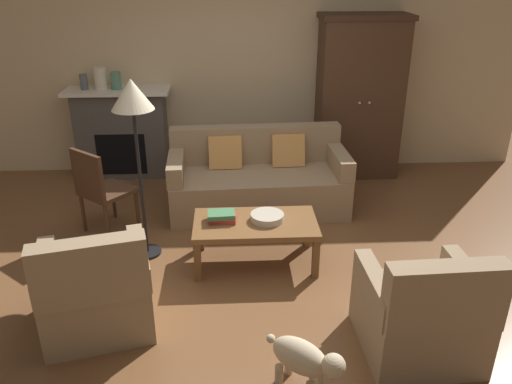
{
  "coord_description": "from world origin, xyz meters",
  "views": [
    {
      "loc": [
        -0.19,
        -3.93,
        2.55
      ],
      "look_at": [
        0.04,
        0.45,
        0.55
      ],
      "focal_mm": 35.95,
      "sensor_mm": 36.0,
      "label": 1
    }
  ],
  "objects_px": {
    "couch": "(258,181)",
    "armchair_near_left": "(96,291)",
    "armchair_near_right": "(422,315)",
    "dog": "(304,359)",
    "mantel_vase_jade": "(116,81)",
    "book_stack": "(222,216)",
    "mantel_vase_slate": "(84,82)",
    "floor_lamp": "(133,105)",
    "fruit_bowl": "(267,217)",
    "mantel_vase_cream": "(100,78)",
    "coffee_table": "(255,227)",
    "armoire": "(359,98)",
    "side_chair_wooden": "(99,187)",
    "fireplace": "(122,132)"
  },
  "relations": [
    {
      "from": "couch",
      "to": "mantel_vase_slate",
      "type": "relative_size",
      "value": 10.74
    },
    {
      "from": "couch",
      "to": "armchair_near_right",
      "type": "bearing_deg",
      "value": -67.39
    },
    {
      "from": "couch",
      "to": "armchair_near_left",
      "type": "distance_m",
      "value": 2.39
    },
    {
      "from": "fruit_bowl",
      "to": "book_stack",
      "type": "bearing_deg",
      "value": 178.45
    },
    {
      "from": "coffee_table",
      "to": "fruit_bowl",
      "type": "xyz_separation_m",
      "value": [
        0.11,
        0.02,
        0.09
      ]
    },
    {
      "from": "book_stack",
      "to": "mantel_vase_slate",
      "type": "relative_size",
      "value": 1.46
    },
    {
      "from": "mantel_vase_slate",
      "to": "floor_lamp",
      "type": "height_order",
      "value": "floor_lamp"
    },
    {
      "from": "mantel_vase_slate",
      "to": "armchair_near_left",
      "type": "bearing_deg",
      "value": -76.52
    },
    {
      "from": "book_stack",
      "to": "floor_lamp",
      "type": "bearing_deg",
      "value": 166.19
    },
    {
      "from": "book_stack",
      "to": "fruit_bowl",
      "type": "bearing_deg",
      "value": -1.55
    },
    {
      "from": "couch",
      "to": "dog",
      "type": "relative_size",
      "value": 4.13
    },
    {
      "from": "mantel_vase_jade",
      "to": "fruit_bowl",
      "type": "bearing_deg",
      "value": -52.27
    },
    {
      "from": "armoire",
      "to": "mantel_vase_jade",
      "type": "xyz_separation_m",
      "value": [
        -2.95,
        0.06,
        0.23
      ]
    },
    {
      "from": "fruit_bowl",
      "to": "dog",
      "type": "bearing_deg",
      "value": -85.48
    },
    {
      "from": "couch",
      "to": "armchair_near_left",
      "type": "xyz_separation_m",
      "value": [
        -1.31,
        -2.0,
        -0.0
      ]
    },
    {
      "from": "mantel_vase_slate",
      "to": "dog",
      "type": "height_order",
      "value": "mantel_vase_slate"
    },
    {
      "from": "armoire",
      "to": "mantel_vase_slate",
      "type": "relative_size",
      "value": 10.87
    },
    {
      "from": "fireplace",
      "to": "armchair_near_left",
      "type": "height_order",
      "value": "fireplace"
    },
    {
      "from": "mantel_vase_cream",
      "to": "side_chair_wooden",
      "type": "xyz_separation_m",
      "value": [
        0.24,
        -1.54,
        -0.74
      ]
    },
    {
      "from": "coffee_table",
      "to": "armchair_near_left",
      "type": "relative_size",
      "value": 1.19
    },
    {
      "from": "book_stack",
      "to": "mantel_vase_slate",
      "type": "xyz_separation_m",
      "value": [
        -1.65,
        2.15,
        0.75
      ]
    },
    {
      "from": "coffee_table",
      "to": "mantel_vase_cream",
      "type": "distance_m",
      "value": 2.93
    },
    {
      "from": "fruit_bowl",
      "to": "armchair_near_left",
      "type": "distance_m",
      "value": 1.59
    },
    {
      "from": "fruit_bowl",
      "to": "coffee_table",
      "type": "bearing_deg",
      "value": -167.82
    },
    {
      "from": "mantel_vase_slate",
      "to": "side_chair_wooden",
      "type": "height_order",
      "value": "mantel_vase_slate"
    },
    {
      "from": "fireplace",
      "to": "book_stack",
      "type": "distance_m",
      "value": 2.51
    },
    {
      "from": "armchair_near_right",
      "to": "mantel_vase_slate",
      "type": "bearing_deg",
      "value": 131.57
    },
    {
      "from": "fruit_bowl",
      "to": "mantel_vase_jade",
      "type": "distance_m",
      "value": 2.83
    },
    {
      "from": "couch",
      "to": "floor_lamp",
      "type": "relative_size",
      "value": 1.18
    },
    {
      "from": "side_chair_wooden",
      "to": "book_stack",
      "type": "bearing_deg",
      "value": -26.77
    },
    {
      "from": "floor_lamp",
      "to": "armchair_near_left",
      "type": "bearing_deg",
      "value": -100.91
    },
    {
      "from": "book_stack",
      "to": "mantel_vase_jade",
      "type": "relative_size",
      "value": 1.3
    },
    {
      "from": "mantel_vase_jade",
      "to": "dog",
      "type": "height_order",
      "value": "mantel_vase_jade"
    },
    {
      "from": "armchair_near_right",
      "to": "dog",
      "type": "relative_size",
      "value": 1.86
    },
    {
      "from": "mantel_vase_cream",
      "to": "mantel_vase_jade",
      "type": "distance_m",
      "value": 0.18
    },
    {
      "from": "dog",
      "to": "armchair_near_right",
      "type": "bearing_deg",
      "value": 19.82
    },
    {
      "from": "mantel_vase_slate",
      "to": "mantel_vase_jade",
      "type": "height_order",
      "value": "mantel_vase_jade"
    },
    {
      "from": "armoire",
      "to": "mantel_vase_cream",
      "type": "relative_size",
      "value": 7.5
    },
    {
      "from": "fruit_bowl",
      "to": "mantel_vase_slate",
      "type": "bearing_deg",
      "value": 133.53
    },
    {
      "from": "armoire",
      "to": "mantel_vase_cream",
      "type": "bearing_deg",
      "value": 178.9
    },
    {
      "from": "armchair_near_left",
      "to": "dog",
      "type": "distance_m",
      "value": 1.61
    },
    {
      "from": "book_stack",
      "to": "mantel_vase_jade",
      "type": "height_order",
      "value": "mantel_vase_jade"
    },
    {
      "from": "fireplace",
      "to": "dog",
      "type": "distance_m",
      "value": 4.16
    },
    {
      "from": "fruit_bowl",
      "to": "book_stack",
      "type": "relative_size",
      "value": 1.13
    },
    {
      "from": "couch",
      "to": "side_chair_wooden",
      "type": "distance_m",
      "value": 1.68
    },
    {
      "from": "coffee_table",
      "to": "fruit_bowl",
      "type": "distance_m",
      "value": 0.14
    },
    {
      "from": "dog",
      "to": "floor_lamp",
      "type": "bearing_deg",
      "value": 125.4
    },
    {
      "from": "fireplace",
      "to": "coffee_table",
      "type": "distance_m",
      "value": 2.7
    },
    {
      "from": "couch",
      "to": "fruit_bowl",
      "type": "xyz_separation_m",
      "value": [
        0.02,
        -1.14,
        0.13
      ]
    },
    {
      "from": "coffee_table",
      "to": "armchair_near_left",
      "type": "bearing_deg",
      "value": -145.32
    }
  ]
}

